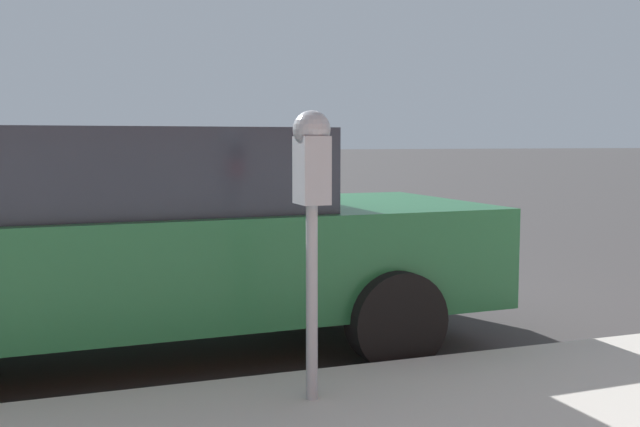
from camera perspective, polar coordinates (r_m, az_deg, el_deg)
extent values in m
plane|color=#3D3A3A|center=(6.48, -8.95, -7.51)|extent=(220.00, 220.00, 0.00)
cylinder|color=gray|center=(3.83, -0.63, -6.81)|extent=(0.06, 0.06, 1.01)
cube|color=gray|center=(3.75, -0.64, 3.32)|extent=(0.20, 0.14, 0.34)
sphere|color=gray|center=(3.74, -0.64, 6.43)|extent=(0.19, 0.19, 0.19)
cube|color=#B21919|center=(3.85, -1.15, 2.74)|extent=(0.01, 0.11, 0.12)
cube|color=black|center=(3.84, -1.16, 4.51)|extent=(0.01, 0.10, 0.08)
cube|color=#1E5B33|center=(5.18, -14.00, -3.46)|extent=(1.90, 4.94, 0.68)
cube|color=#232833|center=(5.10, -16.35, 3.25)|extent=(1.63, 2.78, 0.54)
cylinder|color=black|center=(6.44, -1.38, -4.62)|extent=(0.24, 0.65, 0.64)
cylinder|color=black|center=(4.84, 5.82, -8.08)|extent=(0.24, 0.65, 0.64)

